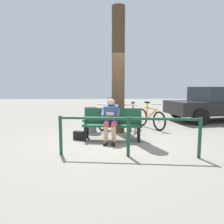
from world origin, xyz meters
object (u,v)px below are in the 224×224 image
Objects in this scene: bench at (112,122)px; bicycle_orange at (132,119)px; person_reading at (111,117)px; bicycle_black at (150,118)px; handbag at (79,135)px; parked_car at (218,103)px; bicycle_green at (109,118)px; litter_bin at (91,120)px; tree_trunk at (118,71)px.

bicycle_orange is at bearing -110.49° from bench.
person_reading reaches higher than bicycle_black.
handbag is 6.50m from parked_car.
bicycle_green is (0.81, -0.15, 0.00)m from bicycle_orange.
bench is 0.23m from person_reading.
handbag is 1.85m from bicycle_green.
litter_bin is 0.49× the size of bicycle_orange.
parked_car is (-4.74, -3.35, 0.11)m from person_reading.
parked_car reaches higher than bicycle_orange.
litter_bin is at bearing -51.07° from bench.
bench is 1.01m from handbag.
bicycle_black is at bearing 112.55° from bicycle_green.
parked_car is at bearing -139.24° from person_reading.
bicycle_green is 5.04m from parked_car.
tree_trunk is (-0.21, -0.99, 1.45)m from bench.
bicycle_orange is 1.06× the size of bicycle_green.
person_reading is 0.73× the size of bicycle_orange.
bicycle_orange is at bearing -138.21° from handbag.
bicycle_green is (0.29, -0.65, -1.60)m from tree_trunk.
bench reaches higher than litter_bin.
bench is 1.00× the size of bicycle_orange.
person_reading is 1.75m from tree_trunk.
handbag is at bearing -2.61° from bicycle_green.
tree_trunk is 1.75m from bicycle_orange.
tree_trunk is 1.80m from litter_bin.
parked_car reaches higher than bicycle_black.
tree_trunk is 2.39× the size of bicycle_orange.
tree_trunk is at bearing -96.31° from bench.
bicycle_black reaches higher than bench.
tree_trunk is at bearing 49.04° from bicycle_green.
litter_bin is at bearing -56.62° from person_reading.
handbag is at bearing 4.98° from bench.
bicycle_black is at bearing -123.75° from person_reading.
person_reading is at bearing -10.68° from bicycle_orange.
tree_trunk reaches higher than handbag.
tree_trunk is 0.88× the size of parked_car.
bicycle_black is at bearing -152.94° from tree_trunk.
bicycle_orange is (-0.78, -1.65, -0.31)m from person_reading.
bicycle_green is at bearing -65.67° from tree_trunk.
bicycle_black reaches higher than handbag.
person_reading is 1.83m from bicycle_green.
parked_car reaches higher than bicycle_green.
bicycle_green is at bearing -83.37° from person_reading.
parked_car is (-5.62, -3.18, 0.65)m from handbag.
bench is at bearing -102.61° from person_reading.
bicycle_black is 0.35× the size of parked_car.
parked_car is at bearing -140.26° from bench.
bicycle_black is (-1.17, -0.60, -1.60)m from tree_trunk.
handbag is 0.07× the size of parked_car.
handbag is 2.24m from bicycle_orange.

